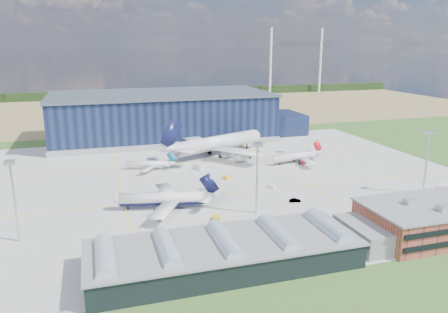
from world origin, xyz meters
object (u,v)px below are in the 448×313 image
light_mast_west (13,188)px  light_mast_center (257,167)px  ops_building (442,218)px  gse_tug_a (227,178)px  light_mast_east (428,152)px  gse_van_a (158,200)px  airliner_regional (148,161)px  gse_tug_b (217,218)px  car_b (295,200)px  gse_cart_a (272,187)px  airliner_widebody (218,135)px  gse_van_b (199,167)px  airliner_red (296,153)px  hangar (166,118)px  airliner_navy (162,192)px  car_a (268,217)px  gse_cart_b (206,148)px  gse_tug_c (241,145)px  gse_van_c (442,188)px

light_mast_west → light_mast_center: (70.00, 0.00, 0.00)m
ops_building → gse_tug_a: 80.11m
light_mast_east → gse_van_a: 96.73m
airliner_regional → gse_tug_b: (12.79, -62.53, -3.15)m
gse_tug_b → car_b: 30.89m
gse_van_a → gse_cart_a: 43.73m
airliner_widebody → gse_van_b: airliner_widebody is taller
light_mast_center → airliner_red: bearing=52.8°
hangar → car_b: (23.61, -119.43, -10.97)m
airliner_navy → car_a: (30.18, -18.17, -5.22)m
hangar → gse_van_a: size_ratio=28.43×
gse_cart_a → car_b: 15.95m
gse_van_b → gse_cart_b: gse_van_b is taller
gse_tug_a → gse_tug_b: gse_tug_b is taller
hangar → airliner_regional: bearing=-106.9°
car_a → gse_van_a: bearing=45.0°
airliner_red → gse_cart_a: 39.62m
airliner_regional → car_b: (42.92, -55.73, -3.16)m
light_mast_center → car_a: light_mast_center is taller
airliner_navy → car_b: size_ratio=9.08×
gse_van_a → gse_cart_b: (36.02, 71.69, -0.45)m
light_mast_west → airliner_regional: 75.90m
gse_van_b → light_mast_east: bearing=-61.4°
gse_van_a → car_b: gse_van_a is taller
light_mast_east → gse_cart_a: bearing=157.1°
gse_tug_b → gse_tug_c: size_ratio=1.04×
gse_van_a → gse_van_c: (102.38, -18.44, 0.16)m
hangar → light_mast_east: (72.19, -124.80, 3.82)m
gse_van_a → gse_tug_c: 92.08m
airliner_navy → airliner_widebody: airliner_widebody is taller
gse_van_a → gse_tug_c: gse_van_a is taller
gse_van_a → car_a: gse_van_a is taller
ops_building → gse_cart_a: size_ratio=14.97×
light_mast_west → gse_van_b: size_ratio=4.33×
airliner_navy → gse_van_a: (-0.52, 5.99, -4.70)m
light_mast_east → airliner_widebody: light_mast_east is taller
light_mast_west → gse_cart_b: (77.17, 90.25, -14.77)m
airliner_red → airliner_regional: bearing=-19.4°
airliner_widebody → gse_tug_a: 39.87m
ops_building → light_mast_west: 119.33m
gse_tug_b → light_mast_west: bearing=-160.7°
light_mast_east → airliner_navy: size_ratio=0.64×
light_mast_east → light_mast_center: bearing=180.0°
light_mast_west → gse_cart_a: (84.79, 21.24, -14.77)m
light_mast_west → airliner_widebody: 109.64m
light_mast_east → airliner_navy: bearing=172.3°
light_mast_west → car_a: size_ratio=6.62×
car_b → gse_van_c: bearing=-82.9°
airliner_navy → light_mast_center: bearing=168.8°
airliner_widebody → car_a: size_ratio=17.72×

